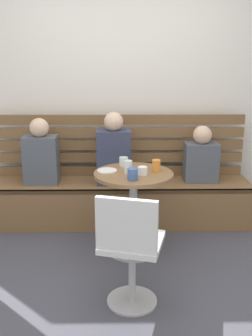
% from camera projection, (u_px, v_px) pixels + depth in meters
% --- Properties ---
extents(ground, '(8.00, 8.00, 0.00)m').
position_uv_depth(ground, '(119.00, 286.00, 2.98)').
color(ground, '#42424C').
extents(back_wall, '(5.20, 0.10, 2.90)m').
position_uv_depth(back_wall, '(119.00, 80.00, 4.15)').
color(back_wall, silver).
rests_on(back_wall, ground).
extents(booth_bench, '(2.70, 0.52, 0.44)m').
position_uv_depth(booth_bench, '(119.00, 202.00, 4.07)').
color(booth_bench, brown).
rests_on(booth_bench, ground).
extents(booth_backrest, '(2.65, 0.04, 0.66)m').
position_uv_depth(booth_backrest, '(119.00, 145.00, 4.14)').
color(booth_backrest, brown).
rests_on(booth_backrest, booth_bench).
extents(cafe_table, '(0.68, 0.68, 0.74)m').
position_uv_depth(cafe_table, '(133.00, 197.00, 3.36)').
color(cafe_table, '#ADADB2').
rests_on(cafe_table, ground).
extents(white_chair, '(0.49, 0.49, 0.85)m').
position_uv_depth(white_chair, '(130.00, 247.00, 2.60)').
color(white_chair, '#ADADB2').
rests_on(white_chair, ground).
extents(person_adult, '(0.34, 0.22, 0.73)m').
position_uv_depth(person_adult, '(114.00, 152.00, 3.89)').
color(person_adult, '#333851').
rests_on(person_adult, booth_bench).
extents(person_child_left, '(0.34, 0.22, 0.58)m').
position_uv_depth(person_child_left, '(201.00, 157.00, 3.98)').
color(person_child_left, '#4C515B').
rests_on(person_child_left, booth_bench).
extents(person_child_middle, '(0.34, 0.22, 0.67)m').
position_uv_depth(person_child_middle, '(41.00, 155.00, 3.90)').
color(person_child_middle, '#4C515B').
rests_on(person_child_middle, booth_bench).
extents(cup_ceramic_white, '(0.08, 0.08, 0.07)m').
position_uv_depth(cup_ceramic_white, '(143.00, 171.00, 3.23)').
color(cup_ceramic_white, white).
rests_on(cup_ceramic_white, cafe_table).
extents(cup_mug_blue, '(0.08, 0.08, 0.09)m').
position_uv_depth(cup_mug_blue, '(133.00, 174.00, 3.10)').
color(cup_mug_blue, '#3D5B9E').
rests_on(cup_mug_blue, cafe_table).
extents(cup_glass_short, '(0.08, 0.08, 0.08)m').
position_uv_depth(cup_glass_short, '(124.00, 162.00, 3.49)').
color(cup_glass_short, silver).
rests_on(cup_glass_short, cafe_table).
extents(cup_water_clear, '(0.07, 0.07, 0.11)m').
position_uv_depth(cup_water_clear, '(128.00, 167.00, 3.28)').
color(cup_water_clear, white).
rests_on(cup_water_clear, cafe_table).
extents(cup_tumbler_orange, '(0.07, 0.07, 0.10)m').
position_uv_depth(cup_tumbler_orange, '(156.00, 165.00, 3.33)').
color(cup_tumbler_orange, orange).
rests_on(cup_tumbler_orange, cafe_table).
extents(plate_small, '(0.17, 0.17, 0.01)m').
position_uv_depth(plate_small, '(107.00, 171.00, 3.34)').
color(plate_small, white).
rests_on(plate_small, cafe_table).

